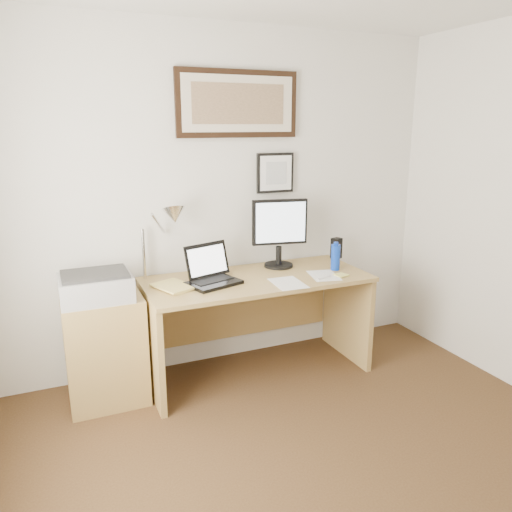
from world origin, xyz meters
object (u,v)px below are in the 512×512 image
book (161,290)px  desk (252,305)px  side_cabinet (106,350)px  lcd_monitor (280,230)px  laptop (211,275)px  printer (96,286)px  water_bottle (335,257)px

book → desk: (0.70, 0.12, -0.25)m
desk → book: bearing=-170.0°
book → desk: size_ratio=0.17×
side_cabinet → lcd_monitor: size_ratio=1.40×
laptop → printer: size_ratio=0.90×
book → laptop: bearing=8.2°
water_bottle → desk: (-0.62, 0.14, -0.33)m
laptop → lcd_monitor: (0.60, 0.17, 0.23)m
side_cabinet → desk: bearing=1.9°
water_bottle → book: (-1.32, 0.01, -0.09)m
water_bottle → book: size_ratio=0.70×
water_bottle → laptop: size_ratio=0.49×
printer → lcd_monitor: bearing=6.6°
water_bottle → laptop: bearing=176.0°
water_bottle → lcd_monitor: size_ratio=0.37×
water_bottle → desk: water_bottle is taller
book → lcd_monitor: lcd_monitor is taller
water_bottle → laptop: (-0.95, 0.07, -0.04)m
laptop → desk: bearing=11.9°
desk → printer: size_ratio=3.64×
book → laptop: 0.37m
laptop → water_bottle: bearing=-4.0°
side_cabinet → desk: desk is taller
water_bottle → printer: water_bottle is taller
book → lcd_monitor: bearing=13.0°
laptop → printer: 0.76m
water_bottle → book: bearing=179.4°
lcd_monitor → printer: lcd_monitor is taller
water_bottle → lcd_monitor: lcd_monitor is taller
side_cabinet → book: (0.37, -0.09, 0.40)m
side_cabinet → lcd_monitor: (1.33, 0.13, 0.68)m
laptop → printer: laptop is taller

